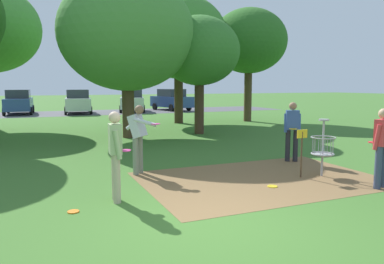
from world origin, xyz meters
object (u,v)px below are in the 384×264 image
at_px(player_waiting_right, 292,128).
at_px(parked_car_leftmost, 19,102).
at_px(tree_near_right, 199,51).
at_px(player_throwing, 138,135).
at_px(frisbee_by_tee, 272,186).
at_px(tree_near_left, 127,33).
at_px(player_waiting_left, 382,143).
at_px(parked_car_center_left, 78,102).
at_px(player_foreground_watching, 116,151).
at_px(tree_far_right, 178,37).
at_px(tree_mid_center, 249,41).
at_px(parked_car_center_right, 132,101).
at_px(frisbee_near_basket, 73,212).
at_px(parked_car_rightmost, 172,100).
at_px(disc_golf_basket, 321,145).

xyz_separation_m(player_waiting_right, parked_car_leftmost, (-7.77, 22.54, -0.05)).
bearing_deg(tree_near_right, parked_car_leftmost, 116.35).
relative_size(player_throwing, frisbee_by_tee, 7.71).
bearing_deg(tree_near_left, player_waiting_right, -65.14).
height_order(player_waiting_left, parked_car_leftmost, parked_car_leftmost).
bearing_deg(parked_car_leftmost, parked_car_center_left, -15.01).
bearing_deg(player_foreground_watching, tree_near_right, 56.88).
height_order(player_foreground_watching, player_throwing, same).
height_order(player_throwing, tree_far_right, tree_far_right).
distance_m(tree_mid_center, parked_car_center_right, 12.21).
xyz_separation_m(parked_car_leftmost, parked_car_center_left, (4.19, -1.12, 0.00)).
bearing_deg(tree_near_right, parked_car_center_left, 103.96).
xyz_separation_m(player_foreground_watching, tree_mid_center, (10.62, 12.65, 3.79)).
height_order(frisbee_by_tee, parked_car_leftmost, parked_car_leftmost).
xyz_separation_m(parked_car_center_left, parked_car_center_right, (4.32, 0.19, 0.00)).
height_order(parked_car_center_left, parked_car_center_right, same).
bearing_deg(frisbee_near_basket, tree_near_left, 70.60).
xyz_separation_m(tree_near_right, parked_car_center_left, (-3.66, 14.73, -2.74)).
xyz_separation_m(parked_car_leftmost, parked_car_rightmost, (12.09, -0.52, 0.00)).
height_order(tree_near_left, parked_car_center_left, tree_near_left).
bearing_deg(frisbee_near_basket, parked_car_center_left, 83.52).
bearing_deg(parked_car_rightmost, parked_car_center_left, -175.62).
relative_size(tree_near_left, tree_near_right, 1.28).
xyz_separation_m(tree_near_right, parked_car_leftmost, (-7.85, 15.85, -2.74)).
height_order(frisbee_near_basket, parked_car_center_right, parked_car_center_right).
distance_m(tree_near_right, tree_far_right, 5.05).
bearing_deg(tree_near_right, frisbee_near_basket, -125.86).
xyz_separation_m(tree_mid_center, parked_car_center_left, (-8.78, 10.50, -3.84)).
height_order(tree_far_right, parked_car_center_right, tree_far_right).
distance_m(frisbee_by_tee, tree_near_right, 9.73).
bearing_deg(parked_car_leftmost, frisbee_by_tee, -77.03).
xyz_separation_m(tree_far_right, parked_car_leftmost, (-8.71, 11.02, -3.95)).
bearing_deg(player_throwing, disc_golf_basket, -26.15).
distance_m(frisbee_by_tee, tree_mid_center, 15.63).
height_order(player_waiting_left, parked_car_center_left, parked_car_center_left).
bearing_deg(frisbee_near_basket, disc_golf_basket, 3.53).
bearing_deg(disc_golf_basket, player_waiting_left, -71.10).
distance_m(frisbee_near_basket, tree_near_right, 11.40).
height_order(player_throwing, parked_car_rightmost, parked_car_rightmost).
bearing_deg(parked_car_center_left, frisbee_near_basket, -96.48).
height_order(player_waiting_left, tree_near_right, tree_near_right).
bearing_deg(tree_near_left, tree_near_right, -1.38).
bearing_deg(tree_near_left, frisbee_near_basket, -109.40).
height_order(player_throwing, frisbee_by_tee, player_throwing).
xyz_separation_m(disc_golf_basket, player_waiting_left, (0.45, -1.32, 0.21)).
bearing_deg(player_throwing, parked_car_leftmost, 98.44).
bearing_deg(frisbee_by_tee, player_waiting_right, 44.53).
relative_size(disc_golf_basket, player_waiting_left, 0.81).
height_order(tree_near_left, parked_car_rightmost, tree_near_left).
relative_size(player_waiting_left, parked_car_rightmost, 0.38).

